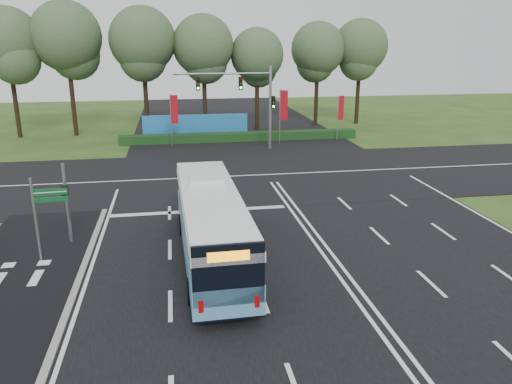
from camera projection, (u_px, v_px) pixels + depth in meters
ground at (313, 241)px, 23.35m from camera, size 120.00×120.00×0.00m
road_main at (313, 240)px, 23.34m from camera, size 20.00×120.00×0.04m
road_cross at (265, 175)px, 34.66m from camera, size 120.00×14.00×0.05m
bike_path at (9, 292)px, 18.51m from camera, size 5.00×18.00×0.06m
kerb_strip at (77, 286)px, 18.89m from camera, size 0.25×18.00×0.12m
city_bus at (211, 224)px, 20.86m from camera, size 2.61×11.35×3.25m
pedestrian_signal at (67, 201)px, 22.51m from camera, size 0.33×0.43×3.76m
street_sign at (43, 209)px, 20.61m from camera, size 1.43×0.18×3.66m
banner_flag_left at (173, 113)px, 43.06m from camera, size 0.68×0.16×4.61m
banner_flag_mid at (283, 109)px, 44.11m from camera, size 0.71×0.23×4.91m
banner_flag_right at (340, 111)px, 46.21m from camera, size 0.61×0.21×4.20m
traffic_light_gantry at (249, 95)px, 41.35m from camera, size 8.41×0.28×7.00m
hedge at (241, 137)px, 46.34m from camera, size 22.00×1.20×0.80m
blue_hoarding at (196, 126)px, 47.85m from camera, size 10.00×0.30×2.20m
eucalyptus_row at (183, 44)px, 48.87m from camera, size 41.09×8.71×12.64m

